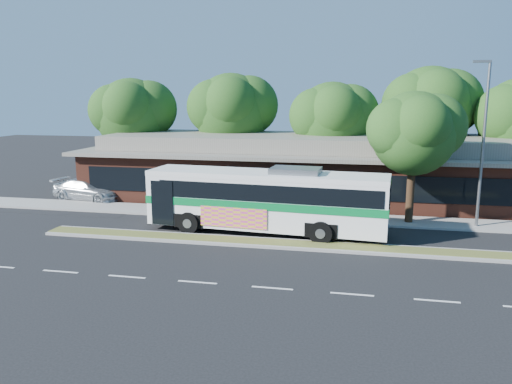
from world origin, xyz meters
TOP-DOWN VIEW (x-y plane):
  - ground at (0.00, 0.00)m, footprint 120.00×120.00m
  - median_strip at (0.00, 0.60)m, footprint 26.00×1.10m
  - sidewalk at (0.00, 6.40)m, footprint 44.00×2.60m
  - parking_lot at (-18.00, 10.00)m, footprint 14.00×12.00m
  - plaza_building at (0.00, 12.99)m, footprint 33.20×11.20m
  - lamp_post at (9.56, 6.00)m, footprint 0.93×0.18m
  - tree_bg_a at (-14.58, 15.14)m, footprint 6.47×5.80m
  - tree_bg_b at (-6.57, 16.14)m, footprint 6.69×6.00m
  - tree_bg_c at (1.40, 15.13)m, footprint 6.24×5.60m
  - tree_bg_d at (8.45, 16.15)m, footprint 6.91×6.20m
  - transit_bus at (-1.63, 2.71)m, footprint 12.93×3.76m
  - sedan at (-15.49, 8.50)m, footprint 5.38×2.85m
  - sidewalk_tree at (6.34, 6.31)m, footprint 5.21×4.67m

SIDE VIEW (x-z plane):
  - ground at x=0.00m, z-range 0.00..0.00m
  - parking_lot at x=-18.00m, z-range 0.00..0.01m
  - sidewalk at x=0.00m, z-range 0.00..0.12m
  - median_strip at x=0.00m, z-range 0.00..0.15m
  - sedan at x=-15.49m, z-range 0.00..1.49m
  - transit_bus at x=-1.63m, z-range 0.20..3.78m
  - plaza_building at x=0.00m, z-range -0.10..4.35m
  - lamp_post at x=9.56m, z-range 0.37..9.44m
  - sidewalk_tree at x=6.34m, z-range 1.52..9.03m
  - tree_bg_c at x=1.40m, z-range 1.46..9.72m
  - tree_bg_a at x=-14.58m, z-range 1.55..10.18m
  - tree_bg_b at x=-6.57m, z-range 1.64..10.64m
  - tree_bg_d at x=8.45m, z-range 1.73..11.10m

